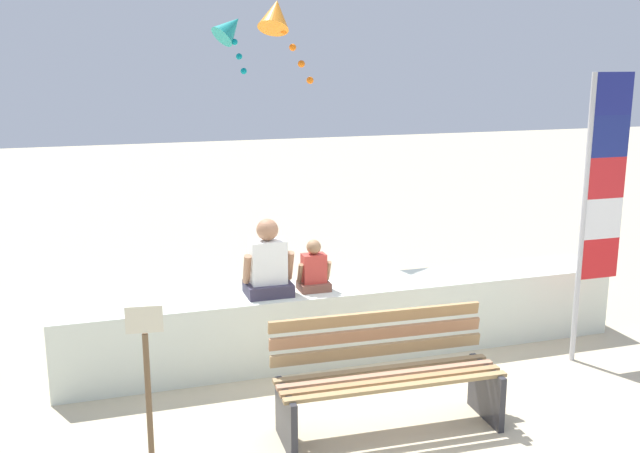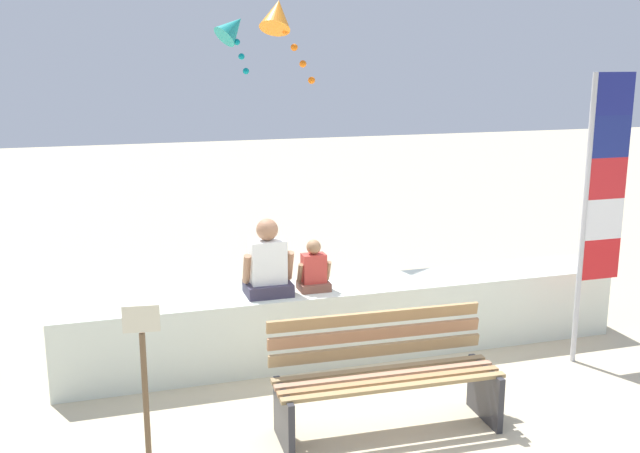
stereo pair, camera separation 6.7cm
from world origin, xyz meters
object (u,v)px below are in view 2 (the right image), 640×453
object	(u,v)px
person_adult	(268,265)
park_bench	(385,376)
kite_teal	(233,29)
sign_post	(145,382)
person_child	(314,271)
flag_banner	(599,194)
kite_orange	(278,16)

from	to	relation	value
person_adult	park_bench	bearing A→B (deg)	-67.64
kite_teal	sign_post	bearing A→B (deg)	-107.54
person_child	flag_banner	size ratio (longest dim) A/B	0.18
flag_banner	kite_teal	distance (m)	5.08
flag_banner	person_child	bearing A→B (deg)	163.10
person_adult	kite_teal	size ratio (longest dim) A/B	0.87
park_bench	sign_post	xyz separation A→B (m)	(-1.83, -0.31, 0.34)
kite_orange	sign_post	size ratio (longest dim) A/B	0.77
park_bench	kite_teal	world-z (taller)	kite_teal
kite_teal	kite_orange	size ratio (longest dim) A/B	0.82
person_child	park_bench	bearing A→B (deg)	-84.08
person_adult	kite_teal	world-z (taller)	kite_teal
sign_post	flag_banner	bearing A→B (deg)	13.10
park_bench	person_adult	bearing A→B (deg)	112.36
person_child	sign_post	xyz separation A→B (m)	(-1.68, -1.74, -0.13)
park_bench	kite_teal	bearing A→B (deg)	92.84
person_adult	flag_banner	bearing A→B (deg)	-14.49
park_bench	person_child	bearing A→B (deg)	95.92
kite_orange	sign_post	bearing A→B (deg)	-116.72
kite_teal	kite_orange	xyz separation A→B (m)	(0.25, -1.38, 0.09)
flag_banner	kite_orange	distance (m)	3.94
flag_banner	person_adult	bearing A→B (deg)	165.51
kite_teal	person_child	bearing A→B (deg)	-88.50
person_child	sign_post	distance (m)	2.42
sign_post	park_bench	bearing A→B (deg)	9.47
park_bench	sign_post	size ratio (longest dim) A/B	1.38
person_child	person_adult	bearing A→B (deg)	-179.96
park_bench	flag_banner	size ratio (longest dim) A/B	0.66
park_bench	person_adult	size ratio (longest dim) A/B	2.50
person_child	sign_post	bearing A→B (deg)	-134.09
flag_banner	kite_orange	bearing A→B (deg)	131.07
person_adult	sign_post	xyz separation A→B (m)	(-1.24, -1.74, -0.22)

